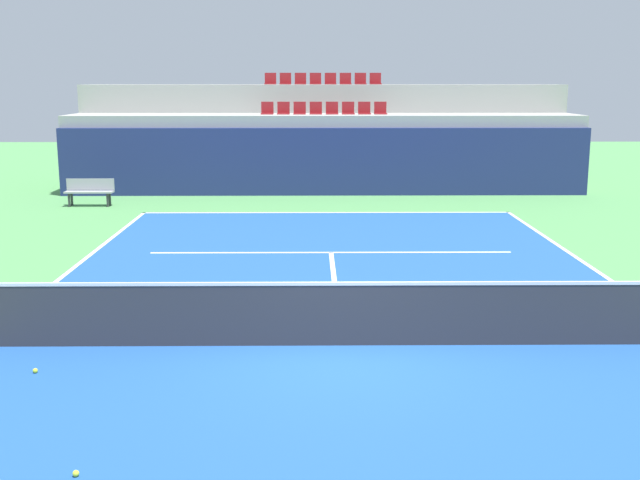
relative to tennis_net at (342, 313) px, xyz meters
The scene contains 14 objects.
ground_plane 0.51m from the tennis_net, ahead, with size 80.00×80.00×0.00m, color #4C8C4C.
court_surface 0.50m from the tennis_net, ahead, with size 11.00×24.00×0.01m, color #1E4C99.
baseline_far 11.96m from the tennis_net, 90.00° to the left, with size 11.00×0.10×0.00m, color white.
service_line_far 6.42m from the tennis_net, 90.00° to the left, with size 8.26×0.10×0.00m, color white.
centre_service_line 3.24m from the tennis_net, 90.00° to the left, with size 0.10×6.40×0.00m, color white.
back_wall 15.71m from the tennis_net, 90.00° to the left, with size 18.13×0.30×2.30m, color navy.
stands_tier_lower 17.07m from the tennis_net, 90.00° to the left, with size 18.13×2.40×2.71m, color #9E9E99.
stands_tier_upper 19.50m from the tennis_net, 90.00° to the left, with size 18.13×2.40×3.74m, color #9E9E99.
seating_row_lower 17.30m from the tennis_net, 90.00° to the left, with size 4.49×0.44×0.44m.
seating_row_upper 19.83m from the tennis_net, 90.00° to the left, with size 4.49×0.44×0.44m.
tennis_net is the anchor object (origin of this frame).
player_bench 15.33m from the tennis_net, 119.03° to the left, with size 1.50×0.40×0.85m.
tennis_ball_0 4.32m from the tennis_net, 165.48° to the right, with size 0.07×0.07×0.07m, color #CCE033.
tennis_ball_1 4.81m from the tennis_net, 125.58° to the right, with size 0.07×0.07×0.07m, color #CCE033.
Camera 1 is at (-0.44, -11.01, 3.85)m, focal length 43.77 mm.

